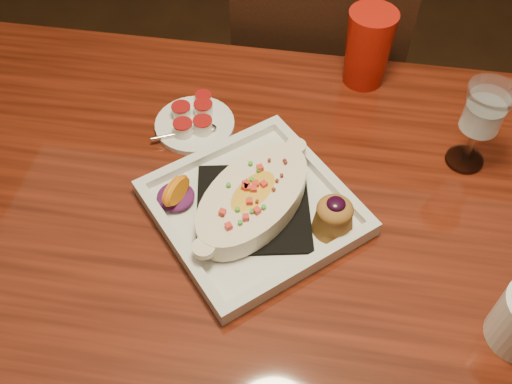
# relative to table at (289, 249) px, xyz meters

# --- Properties ---
(floor) EXTENTS (7.00, 7.00, 0.00)m
(floor) POSITION_rel_table_xyz_m (0.00, 0.00, -0.65)
(floor) COLOR #311D10
(floor) RESTS_ON ground
(table) EXTENTS (1.50, 0.90, 0.75)m
(table) POSITION_rel_table_xyz_m (0.00, 0.00, 0.00)
(table) COLOR maroon
(table) RESTS_ON floor
(chair_far) EXTENTS (0.42, 0.42, 0.93)m
(chair_far) POSITION_rel_table_xyz_m (-0.00, 0.63, -0.15)
(chair_far) COLOR black
(chair_far) RESTS_ON floor
(plate) EXTENTS (0.43, 0.43, 0.08)m
(plate) POSITION_rel_table_xyz_m (-0.06, -0.00, 0.13)
(plate) COLOR silver
(plate) RESTS_ON table
(goblet) EXTENTS (0.08, 0.08, 0.17)m
(goblet) POSITION_rel_table_xyz_m (0.30, 0.18, 0.22)
(goblet) COLOR silver
(goblet) RESTS_ON table
(saucer) EXTENTS (0.15, 0.15, 0.10)m
(saucer) POSITION_rel_table_xyz_m (-0.21, 0.18, 0.11)
(saucer) COLOR silver
(saucer) RESTS_ON table
(creamer_loose) EXTENTS (0.03, 0.03, 0.03)m
(creamer_loose) POSITION_rel_table_xyz_m (-0.21, 0.25, 0.11)
(creamer_loose) COLOR white
(creamer_loose) RESTS_ON table
(red_tumbler) EXTENTS (0.10, 0.10, 0.16)m
(red_tumbler) POSITION_rel_table_xyz_m (0.10, 0.38, 0.18)
(red_tumbler) COLOR #B5170C
(red_tumbler) RESTS_ON table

